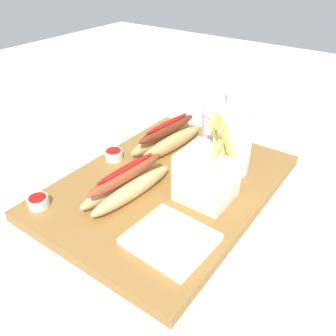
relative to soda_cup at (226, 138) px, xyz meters
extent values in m
cube|color=silver|center=(0.10, -0.06, -0.10)|extent=(2.40, 2.40, 0.02)
cube|color=olive|center=(0.10, -0.06, -0.08)|extent=(0.47, 0.34, 0.02)
cylinder|color=white|center=(0.00, 0.00, -0.01)|extent=(0.10, 0.10, 0.12)
cylinder|color=white|center=(0.00, 0.00, 0.06)|extent=(0.10, 0.10, 0.01)
cylinder|color=white|center=(0.01, 0.00, 0.10)|extent=(0.01, 0.01, 0.08)
cube|color=white|center=(0.10, 0.02, -0.02)|extent=(0.09, 0.09, 0.09)
cube|color=#E5C660|center=(0.08, 0.02, 0.03)|extent=(0.02, 0.03, 0.08)
cube|color=#E5C660|center=(0.10, 0.05, 0.06)|extent=(0.04, 0.03, 0.09)
cube|color=#E5C660|center=(0.12, 0.04, 0.03)|extent=(0.02, 0.02, 0.07)
cube|color=#E5C660|center=(0.08, 0.02, 0.04)|extent=(0.03, 0.03, 0.08)
cube|color=#E5C660|center=(0.09, 0.04, 0.04)|extent=(0.01, 0.02, 0.08)
cube|color=#E5C660|center=(0.09, 0.05, 0.05)|extent=(0.04, 0.02, 0.08)
ellipsoid|color=#DBB775|center=(0.18, -0.11, -0.05)|extent=(0.19, 0.04, 0.03)
ellipsoid|color=#DBB775|center=(0.18, -0.09, -0.05)|extent=(0.19, 0.04, 0.03)
ellipsoid|color=#994728|center=(0.18, -0.10, -0.02)|extent=(0.17, 0.04, 0.02)
ellipsoid|color=red|center=(0.18, -0.10, -0.01)|extent=(0.13, 0.02, 0.01)
ellipsoid|color=tan|center=(0.00, -0.16, -0.05)|extent=(0.19, 0.05, 0.03)
ellipsoid|color=tan|center=(0.00, -0.13, -0.05)|extent=(0.19, 0.05, 0.03)
ellipsoid|color=maroon|center=(0.00, -0.14, -0.02)|extent=(0.17, 0.04, 0.02)
ellipsoid|color=red|center=(0.00, -0.14, -0.01)|extent=(0.13, 0.02, 0.01)
cylinder|color=white|center=(0.10, -0.20, -0.06)|extent=(0.04, 0.04, 0.02)
cylinder|color=#B2140F|center=(0.10, -0.20, -0.05)|extent=(0.03, 0.03, 0.01)
cylinder|color=white|center=(0.29, -0.20, -0.06)|extent=(0.04, 0.04, 0.02)
cylinder|color=#B2140F|center=(0.29, -0.20, -0.05)|extent=(0.03, 0.03, 0.01)
cube|color=white|center=(0.23, 0.03, -0.06)|extent=(0.11, 0.13, 0.01)
camera|label=1|loc=(0.55, 0.25, 0.32)|focal=37.57mm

